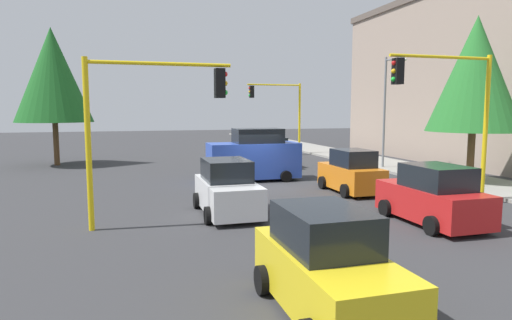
{
  "coord_description": "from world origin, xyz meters",
  "views": [
    {
      "loc": [
        20.45,
        -6.32,
        3.78
      ],
      "look_at": [
        -1.12,
        -0.04,
        1.2
      ],
      "focal_mm": 30.97,
      "sensor_mm": 36.0,
      "label": 1
    }
  ],
  "objects_px": {
    "car_green": "(272,154)",
    "car_orange": "(351,173)",
    "tree_roadside_near": "(475,74)",
    "car_yellow": "(327,267)",
    "street_lamp_curbside": "(388,100)",
    "delivery_van_blue": "(254,157)",
    "traffic_signal_far_left": "(280,105)",
    "tree_opposite_side": "(53,75)",
    "car_red": "(433,197)",
    "traffic_signal_near_left": "(450,99)",
    "car_white": "(227,189)",
    "traffic_signal_near_right": "(149,108)"
  },
  "relations": [
    {
      "from": "traffic_signal_far_left",
      "to": "car_orange",
      "type": "distance_m",
      "value": 17.0
    },
    {
      "from": "traffic_signal_far_left",
      "to": "delivery_van_blue",
      "type": "xyz_separation_m",
      "value": [
        12.0,
        -5.62,
        -2.89
      ]
    },
    {
      "from": "car_white",
      "to": "car_yellow",
      "type": "height_order",
      "value": "same"
    },
    {
      "from": "traffic_signal_far_left",
      "to": "tree_roadside_near",
      "type": "height_order",
      "value": "tree_roadside_near"
    },
    {
      "from": "tree_roadside_near",
      "to": "car_white",
      "type": "distance_m",
      "value": 14.52
    },
    {
      "from": "delivery_van_blue",
      "to": "car_white",
      "type": "height_order",
      "value": "delivery_van_blue"
    },
    {
      "from": "delivery_van_blue",
      "to": "car_orange",
      "type": "bearing_deg",
      "value": 36.24
    },
    {
      "from": "car_yellow",
      "to": "car_green",
      "type": "height_order",
      "value": "same"
    },
    {
      "from": "car_red",
      "to": "tree_roadside_near",
      "type": "bearing_deg",
      "value": 131.24
    },
    {
      "from": "traffic_signal_near_left",
      "to": "car_orange",
      "type": "distance_m",
      "value": 5.3
    },
    {
      "from": "car_green",
      "to": "car_red",
      "type": "xyz_separation_m",
      "value": [
        15.25,
        0.54,
        0.0
      ]
    },
    {
      "from": "traffic_signal_far_left",
      "to": "tree_opposite_side",
      "type": "bearing_deg",
      "value": -83.18
    },
    {
      "from": "car_yellow",
      "to": "street_lamp_curbside",
      "type": "bearing_deg",
      "value": 144.44
    },
    {
      "from": "car_green",
      "to": "car_orange",
      "type": "relative_size",
      "value": 0.98
    },
    {
      "from": "traffic_signal_far_left",
      "to": "traffic_signal_near_left",
      "type": "xyz_separation_m",
      "value": [
        20.0,
        0.0,
        0.0
      ]
    },
    {
      "from": "tree_opposite_side",
      "to": "tree_roadside_near",
      "type": "relative_size",
      "value": 1.09
    },
    {
      "from": "traffic_signal_near_right",
      "to": "car_red",
      "type": "relative_size",
      "value": 1.33
    },
    {
      "from": "street_lamp_curbside",
      "to": "tree_opposite_side",
      "type": "height_order",
      "value": "tree_opposite_side"
    },
    {
      "from": "traffic_signal_far_left",
      "to": "tree_roadside_near",
      "type": "bearing_deg",
      "value": 16.59
    },
    {
      "from": "street_lamp_curbside",
      "to": "car_orange",
      "type": "height_order",
      "value": "street_lamp_curbside"
    },
    {
      "from": "tree_roadside_near",
      "to": "car_white",
      "type": "height_order",
      "value": "tree_roadside_near"
    },
    {
      "from": "car_white",
      "to": "car_yellow",
      "type": "xyz_separation_m",
      "value": [
        8.25,
        0.03,
        -0.0
      ]
    },
    {
      "from": "traffic_signal_near_left",
      "to": "car_red",
      "type": "height_order",
      "value": "traffic_signal_near_left"
    },
    {
      "from": "car_orange",
      "to": "traffic_signal_far_left",
      "type": "bearing_deg",
      "value": 172.06
    },
    {
      "from": "traffic_signal_near_left",
      "to": "car_red",
      "type": "distance_m",
      "value": 4.66
    },
    {
      "from": "tree_opposite_side",
      "to": "car_orange",
      "type": "height_order",
      "value": "tree_opposite_side"
    },
    {
      "from": "tree_roadside_near",
      "to": "car_red",
      "type": "height_order",
      "value": "tree_roadside_near"
    },
    {
      "from": "traffic_signal_near_right",
      "to": "street_lamp_curbside",
      "type": "height_order",
      "value": "street_lamp_curbside"
    },
    {
      "from": "street_lamp_curbside",
      "to": "car_yellow",
      "type": "xyz_separation_m",
      "value": [
        16.9,
        -12.08,
        -3.45
      ]
    },
    {
      "from": "traffic_signal_near_left",
      "to": "delivery_van_blue",
      "type": "xyz_separation_m",
      "value": [
        -8.0,
        -5.62,
        -2.89
      ]
    },
    {
      "from": "tree_roadside_near",
      "to": "car_yellow",
      "type": "bearing_deg",
      "value": -49.84
    },
    {
      "from": "street_lamp_curbside",
      "to": "delivery_van_blue",
      "type": "bearing_deg",
      "value": -79.95
    },
    {
      "from": "traffic_signal_near_left",
      "to": "car_red",
      "type": "bearing_deg",
      "value": -46.44
    },
    {
      "from": "traffic_signal_near_left",
      "to": "car_green",
      "type": "distance_m",
      "value": 13.69
    },
    {
      "from": "tree_opposite_side",
      "to": "car_yellow",
      "type": "height_order",
      "value": "tree_opposite_side"
    },
    {
      "from": "traffic_signal_near_left",
      "to": "car_white",
      "type": "distance_m",
      "value": 9.3
    },
    {
      "from": "street_lamp_curbside",
      "to": "tree_opposite_side",
      "type": "relative_size",
      "value": 0.76
    },
    {
      "from": "delivery_van_blue",
      "to": "tree_roadside_near",
      "type": "bearing_deg",
      "value": 68.94
    },
    {
      "from": "traffic_signal_far_left",
      "to": "tree_opposite_side",
      "type": "height_order",
      "value": "tree_opposite_side"
    },
    {
      "from": "car_yellow",
      "to": "delivery_van_blue",
      "type": "bearing_deg",
      "value": 168.91
    },
    {
      "from": "tree_opposite_side",
      "to": "car_white",
      "type": "xyz_separation_m",
      "value": [
        17.04,
        8.08,
        -5.15
      ]
    },
    {
      "from": "traffic_signal_far_left",
      "to": "tree_opposite_side",
      "type": "relative_size",
      "value": 0.64
    },
    {
      "from": "tree_roadside_near",
      "to": "car_green",
      "type": "height_order",
      "value": "tree_roadside_near"
    },
    {
      "from": "traffic_signal_near_left",
      "to": "car_yellow",
      "type": "xyz_separation_m",
      "value": [
        7.29,
        -8.62,
        -3.28
      ]
    },
    {
      "from": "car_yellow",
      "to": "car_red",
      "type": "xyz_separation_m",
      "value": [
        -5.01,
        6.21,
        0.0
      ]
    },
    {
      "from": "car_green",
      "to": "car_yellow",
      "type": "bearing_deg",
      "value": -15.65
    },
    {
      "from": "traffic_signal_near_left",
      "to": "street_lamp_curbside",
      "type": "relative_size",
      "value": 0.85
    },
    {
      "from": "tree_opposite_side",
      "to": "car_white",
      "type": "bearing_deg",
      "value": 25.38
    },
    {
      "from": "traffic_signal_far_left",
      "to": "car_yellow",
      "type": "distance_m",
      "value": 28.81
    },
    {
      "from": "traffic_signal_far_left",
      "to": "car_white",
      "type": "bearing_deg",
      "value": -24.44
    }
  ]
}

